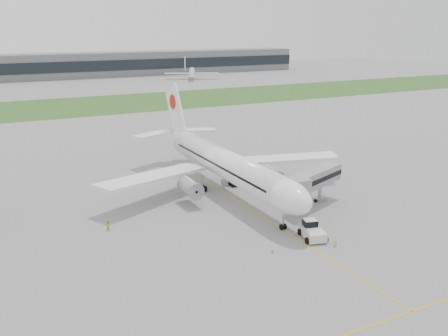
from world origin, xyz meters
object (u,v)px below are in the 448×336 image
pushback_tug (312,230)px  jet_bridge (313,180)px  ground_crew_near (335,240)px  airliner (223,162)px

pushback_tug → jet_bridge: (7.57, 10.31, 3.63)m
pushback_tug → jet_bridge: bearing=69.6°
ground_crew_near → jet_bridge: bearing=-121.5°
airliner → pushback_tug: 24.70m
airliner → jet_bridge: bearing=-55.2°
airliner → pushback_tug: bearing=-85.1°
airliner → jet_bridge: (9.66, -13.88, -0.93)m
airliner → pushback_tug: airliner is taller
airliner → jet_bridge: airliner is taller
pushback_tug → ground_crew_near: bearing=-56.2°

